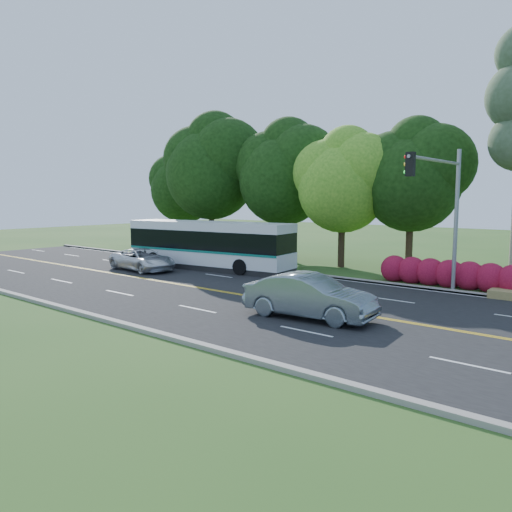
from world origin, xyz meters
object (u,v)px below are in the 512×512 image
Objects in this scene: traffic_signal at (443,198)px; sedan at (309,296)px; suv at (143,260)px; transit_bus at (209,245)px.

traffic_signal is 1.35× the size of sedan.
traffic_signal is at bearing -75.12° from suv.
transit_bus is 2.31× the size of sedan.
traffic_signal is 1.41× the size of suv.
traffic_signal is at bearing -6.68° from transit_bus.
sedan is (12.60, -7.04, -0.67)m from transit_bus.
sedan is at bearing -36.43° from transit_bus.
traffic_signal reaches higher than sedan.
transit_bus reaches higher than sedan.
traffic_signal is 15.41m from transit_bus.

